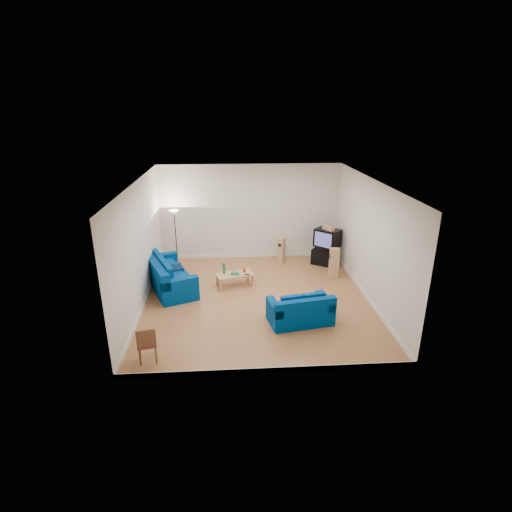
{
  "coord_description": "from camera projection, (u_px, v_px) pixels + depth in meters",
  "views": [
    {
      "loc": [
        -0.71,
        -9.78,
        4.94
      ],
      "look_at": [
        0.0,
        0.4,
        1.1
      ],
      "focal_mm": 28.0,
      "sensor_mm": 36.0,
      "label": 1
    }
  ],
  "objects": [
    {
      "name": "sofa_loveseat",
      "position": [
        301.0,
        312.0,
        9.61
      ],
      "size": [
        1.63,
        1.09,
        0.75
      ],
      "rotation": [
        0.0,
        0.0,
        0.18
      ],
      "color": "navy",
      "rests_on": "ground"
    },
    {
      "name": "red_canister",
      "position": [
        244.0,
        270.0,
        11.66
      ],
      "size": [
        0.13,
        0.13,
        0.13
      ],
      "primitive_type": "cylinder",
      "rotation": [
        0.0,
        0.0,
        0.69
      ],
      "color": "red",
      "rests_on": "coffee_table"
    },
    {
      "name": "remote",
      "position": [
        247.0,
        275.0,
        11.48
      ],
      "size": [
        0.16,
        0.06,
        0.02
      ],
      "primitive_type": "cube",
      "rotation": [
        0.0,
        0.0,
        -0.07
      ],
      "color": "black",
      "rests_on": "coffee_table"
    },
    {
      "name": "tv_stand",
      "position": [
        325.0,
        257.0,
        13.19
      ],
      "size": [
        0.95,
        0.84,
        0.51
      ],
      "primitive_type": "cube",
      "rotation": [
        0.0,
        0.0,
        -0.59
      ],
      "color": "black",
      "rests_on": "ground"
    },
    {
      "name": "room",
      "position": [
        257.0,
        245.0,
        10.37
      ],
      "size": [
        6.01,
        6.51,
        3.21
      ],
      "color": "brown",
      "rests_on": "ground"
    },
    {
      "name": "television",
      "position": [
        327.0,
        238.0,
        13.01
      ],
      "size": [
        0.93,
        0.93,
        0.59
      ],
      "rotation": [
        0.0,
        0.0,
        -0.76
      ],
      "color": "black",
      "rests_on": "av_receiver"
    },
    {
      "name": "bottle",
      "position": [
        224.0,
        268.0,
        11.54
      ],
      "size": [
        0.1,
        0.1,
        0.32
      ],
      "primitive_type": "cylinder",
      "rotation": [
        0.0,
        0.0,
        0.36
      ],
      "color": "#197233",
      "rests_on": "coffee_table"
    },
    {
      "name": "tissue_box",
      "position": [
        235.0,
        273.0,
        11.48
      ],
      "size": [
        0.25,
        0.16,
        0.1
      ],
      "primitive_type": "cube",
      "rotation": [
        0.0,
        0.0,
        -0.15
      ],
      "color": "green",
      "rests_on": "coffee_table"
    },
    {
      "name": "floor_lamp",
      "position": [
        175.0,
        220.0,
        12.74
      ],
      "size": [
        0.32,
        0.32,
        1.85
      ],
      "color": "black",
      "rests_on": "ground"
    },
    {
      "name": "speaker_right",
      "position": [
        334.0,
        263.0,
        12.15
      ],
      "size": [
        0.29,
        0.23,
        0.92
      ],
      "rotation": [
        0.0,
        0.0,
        -1.62
      ],
      "color": "tan",
      "rests_on": "ground"
    },
    {
      "name": "av_receiver",
      "position": [
        326.0,
        248.0,
        13.11
      ],
      "size": [
        0.6,
        0.56,
        0.11
      ],
      "primitive_type": "cube",
      "rotation": [
        0.0,
        0.0,
        -0.44
      ],
      "color": "black",
      "rests_on": "tv_stand"
    },
    {
      "name": "speaker_left",
      "position": [
        281.0,
        250.0,
        13.35
      ],
      "size": [
        0.31,
        0.32,
        0.86
      ],
      "rotation": [
        0.0,
        0.0,
        -0.62
      ],
      "color": "tan",
      "rests_on": "ground"
    },
    {
      "name": "sofa_three_seat",
      "position": [
        168.0,
        278.0,
        11.43
      ],
      "size": [
        1.81,
        2.51,
        0.89
      ],
      "rotation": [
        0.0,
        0.0,
        -1.18
      ],
      "color": "navy",
      "rests_on": "ground"
    },
    {
      "name": "coffee_table",
      "position": [
        235.0,
        276.0,
        11.58
      ],
      "size": [
        1.15,
        0.78,
        0.38
      ],
      "rotation": [
        0.0,
        0.0,
        0.27
      ],
      "color": "tan",
      "rests_on": "ground"
    },
    {
      "name": "dining_chair",
      "position": [
        147.0,
        343.0,
        8.07
      ],
      "size": [
        0.46,
        0.46,
        0.81
      ],
      "rotation": [
        0.0,
        0.0,
        0.22
      ],
      "color": "brown",
      "rests_on": "ground"
    },
    {
      "name": "centre_speaker",
      "position": [
        329.0,
        228.0,
        12.8
      ],
      "size": [
        0.35,
        0.42,
        0.14
      ],
      "primitive_type": "cube",
      "rotation": [
        0.0,
        0.0,
        -1.01
      ],
      "color": "tan",
      "rests_on": "television"
    }
  ]
}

